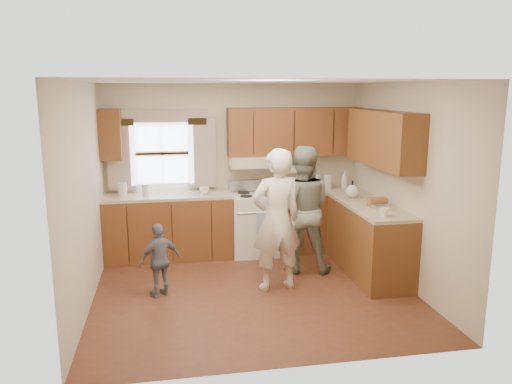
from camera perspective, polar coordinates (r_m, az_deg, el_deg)
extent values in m
plane|color=#512819|center=(6.21, -0.25, -11.24)|extent=(3.80, 3.80, 0.00)
plane|color=white|center=(5.72, -0.28, 12.52)|extent=(3.80, 3.80, 0.00)
plane|color=#C1B59B|center=(7.54, -2.59, 2.76)|extent=(3.80, 0.00, 3.80)
plane|color=#C1B59B|center=(4.17, 3.95, -4.57)|extent=(3.80, 0.00, 3.80)
plane|color=#C1B59B|center=(5.82, -19.02, -0.53)|extent=(0.00, 3.50, 3.50)
plane|color=#C1B59B|center=(6.44, 16.63, 0.74)|extent=(0.00, 3.50, 3.50)
cube|color=#4D2710|center=(7.35, -9.90, -4.03)|extent=(1.82, 0.60, 0.90)
cube|color=#4D2710|center=(7.69, 7.35, -3.23)|extent=(1.22, 0.60, 0.90)
cube|color=#401E0E|center=(6.79, 12.73, -5.47)|extent=(0.60, 1.65, 0.90)
cube|color=#B9AD8B|center=(7.24, -10.03, -0.44)|extent=(1.82, 0.60, 0.04)
cube|color=#B9AD8B|center=(7.59, 7.44, 0.20)|extent=(1.22, 0.60, 0.04)
cube|color=#B9AD8B|center=(6.67, 12.91, -1.60)|extent=(0.60, 1.65, 0.04)
cube|color=#4D2710|center=(7.49, 4.44, 6.91)|extent=(2.00, 0.33, 0.70)
cube|color=#401E0E|center=(7.28, -16.31, 6.35)|extent=(0.30, 0.33, 0.70)
cube|color=#401E0E|center=(6.58, 14.35, 5.94)|extent=(0.33, 1.65, 0.70)
cube|color=beige|center=(7.34, -0.03, 3.51)|extent=(0.76, 0.45, 0.15)
cube|color=silver|center=(7.42, -10.67, 4.37)|extent=(0.90, 0.03, 0.90)
cube|color=gold|center=(7.39, -15.18, 4.15)|extent=(0.40, 0.05, 1.02)
cube|color=gold|center=(7.39, -6.16, 4.48)|extent=(0.40, 0.05, 1.02)
cube|color=gold|center=(7.32, -10.83, 8.36)|extent=(1.30, 0.05, 0.22)
cylinder|color=white|center=(7.63, 4.61, 2.61)|extent=(0.27, 0.12, 0.12)
imported|color=silver|center=(7.18, -5.93, 0.18)|extent=(0.14, 0.14, 0.11)
imported|color=silver|center=(7.70, 10.08, 1.46)|extent=(0.10, 0.11, 0.27)
imported|color=silver|center=(7.34, 7.02, 0.20)|extent=(0.24, 0.24, 0.06)
imported|color=silver|center=(6.08, 14.41, -2.26)|extent=(0.14, 0.14, 0.10)
cylinder|color=silver|center=(7.23, -15.01, 0.27)|extent=(0.12, 0.12, 0.19)
cube|color=olive|center=(7.31, 4.02, 0.07)|extent=(0.22, 0.16, 0.02)
cube|color=gold|center=(7.44, 5.17, 0.64)|extent=(0.21, 0.15, 0.12)
cylinder|color=silver|center=(7.59, 6.90, 1.22)|extent=(0.14, 0.14, 0.22)
cylinder|color=silver|center=(7.59, 8.24, 1.16)|extent=(0.13, 0.13, 0.22)
sphere|color=silver|center=(7.02, 10.94, 0.08)|extent=(0.18, 0.18, 0.18)
cube|color=olive|center=(6.59, 13.72, -1.13)|extent=(0.24, 0.13, 0.11)
cube|color=silver|center=(6.44, 14.27, -1.71)|extent=(0.23, 0.16, 0.05)
cylinder|color=silver|center=(7.19, -12.53, 0.22)|extent=(0.09, 0.09, 0.17)
cube|color=silver|center=(7.44, 0.10, -3.65)|extent=(0.76, 0.64, 0.90)
cube|color=#B7B7BC|center=(7.57, -0.26, 0.81)|extent=(0.76, 0.10, 0.16)
cylinder|color=#B7B7BC|center=(7.07, 0.57, -2.37)|extent=(0.68, 0.03, 0.03)
cube|color=#4569A2|center=(7.12, 0.99, -4.11)|extent=(0.22, 0.02, 0.42)
cylinder|color=black|center=(7.42, -1.44, -0.08)|extent=(0.18, 0.18, 0.01)
cylinder|color=black|center=(7.48, 1.29, 0.02)|extent=(0.18, 0.18, 0.01)
cylinder|color=black|center=(7.18, -1.13, -0.48)|extent=(0.18, 0.18, 0.01)
cylinder|color=black|center=(7.24, 1.68, -0.38)|extent=(0.18, 0.18, 0.01)
imported|color=silver|center=(6.02, 2.34, -3.22)|extent=(0.69, 0.52, 1.74)
imported|color=#1E3626|center=(6.66, 5.25, -1.99)|extent=(0.95, 0.81, 1.70)
imported|color=slate|center=(6.03, -10.94, -7.64)|extent=(0.56, 0.43, 0.88)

